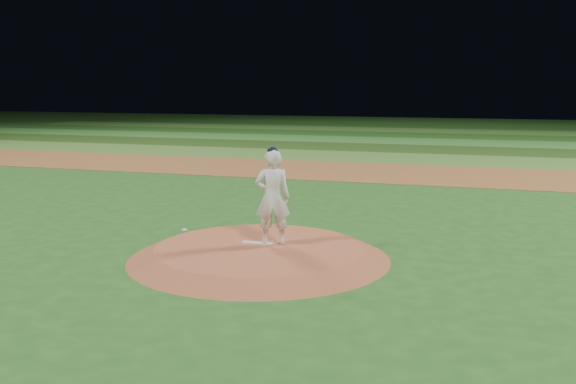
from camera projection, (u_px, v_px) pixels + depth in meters
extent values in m
plane|color=#23581C|center=(259.00, 258.00, 13.54)|extent=(120.00, 120.00, 0.00)
cube|color=brown|center=(376.00, 172.00, 26.69)|extent=(70.00, 6.00, 0.02)
cube|color=#43752A|center=(395.00, 158.00, 31.86)|extent=(70.00, 5.00, 0.02)
cube|color=#234516|center=(408.00, 149.00, 36.55)|extent=(70.00, 5.00, 0.02)
cube|color=#357A2C|center=(418.00, 141.00, 41.25)|extent=(70.00, 5.00, 0.02)
cube|color=#1F4E19|center=(426.00, 136.00, 45.95)|extent=(70.00, 5.00, 0.02)
cube|color=#3A6E28|center=(432.00, 131.00, 50.65)|extent=(70.00, 5.00, 0.02)
cube|color=#1E4C18|center=(437.00, 127.00, 55.34)|extent=(70.00, 5.00, 0.02)
cone|color=#A55333|center=(259.00, 252.00, 13.52)|extent=(5.50, 5.50, 0.25)
cube|color=silver|center=(257.00, 243.00, 13.74)|extent=(0.66, 0.19, 0.03)
ellipsoid|color=silver|center=(184.00, 230.00, 14.89)|extent=(0.13, 0.13, 0.07)
imported|color=silver|center=(273.00, 197.00, 13.55)|extent=(0.86, 0.71, 2.03)
ellipsoid|color=black|center=(272.00, 150.00, 13.38)|extent=(0.22, 0.22, 0.15)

